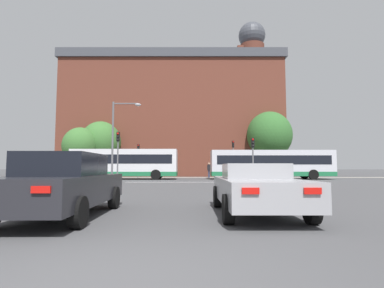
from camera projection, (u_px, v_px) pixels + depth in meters
ground_plane at (121, 282)px, 3.13m from camera, size 400.00×400.00×0.00m
stop_line_strip at (183, 182)px, 24.45m from camera, size 9.39×0.30×0.01m
far_pavement at (186, 177)px, 36.21m from camera, size 70.43×2.50×0.01m
brick_civic_building at (176, 119)px, 47.79m from camera, size 31.59×15.92×24.88m
car_saloon_left at (65, 184)px, 7.32m from camera, size 2.03×4.76×1.55m
car_roadster_right at (257, 188)px, 7.72m from camera, size 2.00×4.46×1.30m
bus_crossing_lead at (126, 163)px, 30.57m from camera, size 10.62×2.65×3.04m
bus_crossing_trailing at (272, 164)px, 30.80m from camera, size 12.40×2.63×2.96m
traffic_light_near_right at (254, 152)px, 25.03m from camera, size 0.26×0.31×3.68m
traffic_light_near_left at (118, 148)px, 25.67m from camera, size 0.26×0.31×4.25m
traffic_light_far_right at (234, 153)px, 35.47m from camera, size 0.26×0.31×4.39m
traffic_light_far_left at (139, 155)px, 35.59m from camera, size 0.26×0.31×3.98m
street_lamp_junction at (119, 132)px, 24.90m from camera, size 2.40×0.36×6.70m
pedestrian_waiting at (210, 169)px, 35.48m from camera, size 0.43×0.45×1.79m
tree_by_building at (101, 142)px, 38.67m from camera, size 5.11×5.11×7.17m
tree_kerbside at (81, 146)px, 36.61m from camera, size 4.25×4.25×6.12m
tree_distant at (270, 135)px, 38.99m from camera, size 5.81×5.81×8.50m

